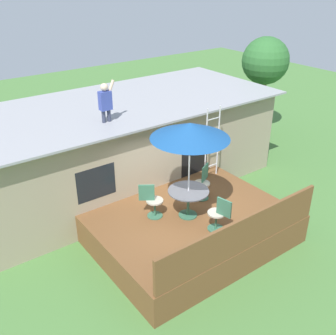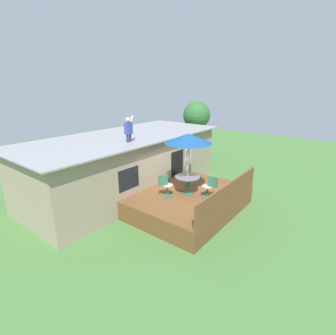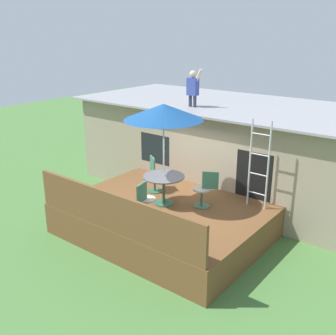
# 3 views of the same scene
# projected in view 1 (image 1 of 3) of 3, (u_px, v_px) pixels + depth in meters

# --- Properties ---
(ground_plane) EXTENTS (40.00, 40.00, 0.00)m
(ground_plane) POSITION_uv_depth(u_px,v_px,m) (187.00, 237.00, 10.76)
(ground_plane) COLOR #477538
(house) EXTENTS (10.50, 4.50, 2.82)m
(house) POSITION_uv_depth(u_px,v_px,m) (118.00, 146.00, 12.70)
(house) COLOR gray
(house) RESTS_ON ground
(deck) EXTENTS (4.90, 3.96, 0.80)m
(deck) POSITION_uv_depth(u_px,v_px,m) (188.00, 225.00, 10.58)
(deck) COLOR brown
(deck) RESTS_ON ground
(deck_railing) EXTENTS (4.80, 0.08, 0.90)m
(deck_railing) POSITION_uv_depth(u_px,v_px,m) (243.00, 235.00, 8.81)
(deck_railing) COLOR brown
(deck_railing) RESTS_ON deck
(patio_table) EXTENTS (1.04, 1.04, 0.74)m
(patio_table) POSITION_uv_depth(u_px,v_px,m) (188.00, 196.00, 10.03)
(patio_table) COLOR #33664C
(patio_table) RESTS_ON deck
(patio_umbrella) EXTENTS (1.90, 1.90, 2.54)m
(patio_umbrella) POSITION_uv_depth(u_px,v_px,m) (190.00, 131.00, 9.23)
(patio_umbrella) COLOR silver
(patio_umbrella) RESTS_ON deck
(step_ladder) EXTENTS (0.52, 0.04, 2.20)m
(step_ladder) POSITION_uv_depth(u_px,v_px,m) (212.00, 143.00, 11.72)
(step_ladder) COLOR silver
(step_ladder) RESTS_ON deck
(person_figure) EXTENTS (0.47, 0.20, 1.11)m
(person_figure) POSITION_uv_depth(u_px,v_px,m) (106.00, 100.00, 10.41)
(person_figure) COLOR #33384C
(person_figure) RESTS_ON house
(patio_chair_left) EXTENTS (0.56, 0.46, 0.92)m
(patio_chair_left) POSITION_uv_depth(u_px,v_px,m) (152.00, 201.00, 10.06)
(patio_chair_left) COLOR #33664C
(patio_chair_left) RESTS_ON deck
(patio_chair_right) EXTENTS (0.58, 0.44, 0.92)m
(patio_chair_right) POSITION_uv_depth(u_px,v_px,m) (203.00, 182.00, 10.91)
(patio_chair_right) COLOR #33664C
(patio_chair_right) RESTS_ON deck
(patio_chair_near) EXTENTS (0.44, 0.62, 0.92)m
(patio_chair_near) POSITION_uv_depth(u_px,v_px,m) (219.00, 214.00, 9.51)
(patio_chair_near) COLOR #33664C
(patio_chair_near) RESTS_ON deck
(backyard_tree) EXTENTS (1.92, 1.92, 4.06)m
(backyard_tree) POSITION_uv_depth(u_px,v_px,m) (265.00, 62.00, 16.24)
(backyard_tree) COLOR brown
(backyard_tree) RESTS_ON ground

